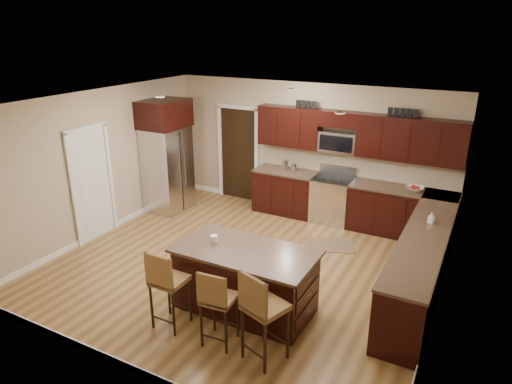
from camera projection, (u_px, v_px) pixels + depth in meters
The scene contains 23 objects.
floor at pixel (243, 266), 7.58m from camera, with size 6.00×6.00×0.00m, color olive.
ceiling at pixel (241, 103), 6.64m from camera, with size 6.00×6.00×0.00m, color silver.
wall_back at pixel (308, 149), 9.39m from camera, with size 6.00×6.00×0.00m, color tan.
wall_left at pixel (101, 163), 8.43m from camera, with size 5.50×5.50×0.00m, color tan.
wall_right at pixel (447, 227), 5.79m from camera, with size 5.50×5.50×0.00m, color tan.
base_cabinets at pixel (381, 231), 7.78m from camera, with size 4.02×3.96×0.92m.
upper_cabinets at pixel (357, 133), 8.63m from camera, with size 4.00×0.33×0.80m.
range at pixel (332, 199), 9.15m from camera, with size 0.76×0.64×1.11m.
microwave at pixel (338, 142), 8.88m from camera, with size 0.76×0.31×0.40m, color silver.
doorway at pixel (239, 154), 10.22m from camera, with size 0.85×0.03×2.06m, color black.
pantry_door at pixel (92, 185), 8.29m from camera, with size 0.03×0.80×2.04m, color white.
letter_decor at pixel (351, 108), 8.53m from camera, with size 2.20×0.03×0.15m, color black, non-canonical shape.
island at pixel (246, 281), 6.31m from camera, with size 1.93×1.02×0.92m.
stool_left at pixel (166, 281), 5.82m from camera, with size 0.42×0.42×1.11m.
stool_mid at pixel (217, 300), 5.50m from camera, with size 0.43×0.43×1.05m.
stool_right at pixel (261, 307), 5.20m from camera, with size 0.56×0.56×1.19m.
refrigerator at pixel (167, 155), 9.50m from camera, with size 0.79×0.96×2.35m.
floor_mat at pixel (330, 245), 8.28m from camera, with size 0.87×0.58×0.01m, color brown.
fruit_bowl at pixel (414, 189), 8.30m from camera, with size 0.32×0.32×0.08m, color silver.
soap_bottle at pixel (431, 218), 6.94m from camera, with size 0.08×0.08×0.17m, color #B2B2B2.
canister_tall at pixel (285, 165), 9.41m from camera, with size 0.12×0.12×0.22m, color silver.
canister_short at pixel (294, 168), 9.34m from camera, with size 0.11×0.11×0.17m, color silver.
island_jar at pixel (214, 239), 6.34m from camera, with size 0.10×0.10×0.10m, color white.
Camera 1 is at (3.33, -5.80, 3.78)m, focal length 32.00 mm.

